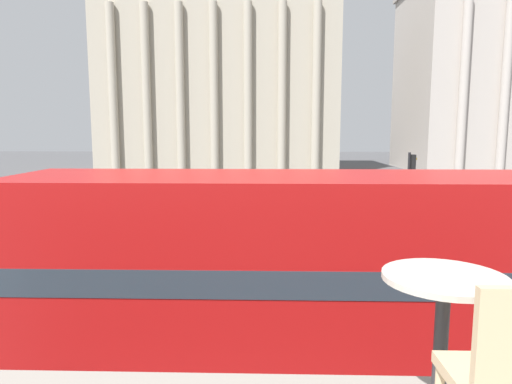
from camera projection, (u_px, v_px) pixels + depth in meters
double_decker_bus at (306, 276)px, 8.12m from camera, size 10.26×2.75×4.05m
cafe_dining_table at (442, 313)px, 2.26m from camera, size 0.60×0.60×0.73m
cafe_chair_0 at (512, 379)px, 1.70m from camera, size 0.40×0.40×0.91m
plaza_building_left at (220, 80)px, 52.75m from camera, size 26.82×12.97×21.21m
traffic_light_near at (344, 221)px, 12.91m from camera, size 0.42×0.24×3.45m
traffic_light_mid at (410, 181)px, 21.32m from camera, size 0.42×0.24×3.80m
pedestrian_grey at (272, 237)px, 16.64m from camera, size 0.32×0.32×1.68m
pedestrian_yellow at (313, 204)px, 23.81m from camera, size 0.32×0.32×1.73m
pedestrian_blue at (160, 180)px, 35.97m from camera, size 0.32×0.32×1.61m
pedestrian_black at (359, 203)px, 24.27m from camera, size 0.32×0.32×1.68m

